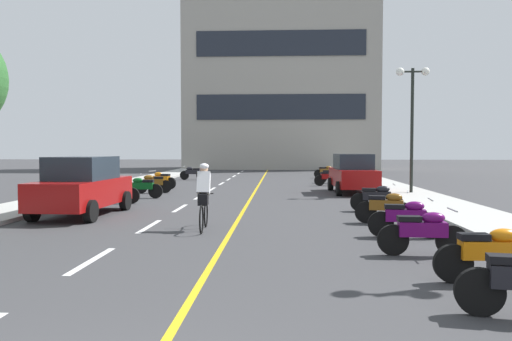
% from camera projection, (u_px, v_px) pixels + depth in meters
% --- Properties ---
extents(ground_plane, '(140.00, 140.00, 0.00)m').
position_uv_depth(ground_plane, '(250.00, 191.00, 23.93)').
color(ground_plane, '#38383A').
extents(curb_left, '(2.40, 72.00, 0.12)m').
position_uv_depth(curb_left, '(124.00, 185.00, 27.27)').
color(curb_left, '#A8A8A3').
rests_on(curb_left, ground).
extents(curb_right, '(2.40, 72.00, 0.12)m').
position_uv_depth(curb_right, '(386.00, 186.00, 26.56)').
color(curb_right, '#A8A8A3').
rests_on(curb_right, ground).
extents(lane_dash_1, '(0.14, 2.20, 0.01)m').
position_uv_depth(lane_dash_1, '(92.00, 260.00, 9.06)').
color(lane_dash_1, silver).
rests_on(lane_dash_1, ground).
extents(lane_dash_2, '(0.14, 2.20, 0.01)m').
position_uv_depth(lane_dash_2, '(149.00, 226.00, 13.05)').
color(lane_dash_2, silver).
rests_on(lane_dash_2, ground).
extents(lane_dash_3, '(0.14, 2.20, 0.01)m').
position_uv_depth(lane_dash_3, '(180.00, 208.00, 17.04)').
color(lane_dash_3, silver).
rests_on(lane_dash_3, ground).
extents(lane_dash_4, '(0.14, 2.20, 0.01)m').
position_uv_depth(lane_dash_4, '(199.00, 197.00, 21.03)').
color(lane_dash_4, silver).
rests_on(lane_dash_4, ground).
extents(lane_dash_5, '(0.14, 2.20, 0.01)m').
position_uv_depth(lane_dash_5, '(212.00, 189.00, 25.03)').
color(lane_dash_5, silver).
rests_on(lane_dash_5, ground).
extents(lane_dash_6, '(0.14, 2.20, 0.01)m').
position_uv_depth(lane_dash_6, '(221.00, 184.00, 29.02)').
color(lane_dash_6, silver).
rests_on(lane_dash_6, ground).
extents(lane_dash_7, '(0.14, 2.20, 0.01)m').
position_uv_depth(lane_dash_7, '(229.00, 179.00, 33.01)').
color(lane_dash_7, silver).
rests_on(lane_dash_7, ground).
extents(lane_dash_8, '(0.14, 2.20, 0.01)m').
position_uv_depth(lane_dash_8, '(234.00, 176.00, 37.00)').
color(lane_dash_8, silver).
rests_on(lane_dash_8, ground).
extents(lane_dash_9, '(0.14, 2.20, 0.01)m').
position_uv_depth(lane_dash_9, '(239.00, 173.00, 40.99)').
color(lane_dash_9, silver).
rests_on(lane_dash_9, ground).
extents(lane_dash_10, '(0.14, 2.20, 0.01)m').
position_uv_depth(lane_dash_10, '(242.00, 171.00, 44.98)').
color(lane_dash_10, silver).
rests_on(lane_dash_10, ground).
extents(lane_dash_11, '(0.14, 2.20, 0.01)m').
position_uv_depth(lane_dash_11, '(245.00, 169.00, 48.97)').
color(lane_dash_11, silver).
rests_on(lane_dash_11, ground).
extents(centre_line_yellow, '(0.12, 66.00, 0.01)m').
position_uv_depth(centre_line_yellow, '(258.00, 186.00, 26.91)').
color(centre_line_yellow, gold).
rests_on(centre_line_yellow, ground).
extents(office_building, '(19.43, 7.42, 20.35)m').
position_uv_depth(office_building, '(281.00, 71.00, 51.00)').
color(office_building, '#9E998E').
rests_on(office_building, ground).
extents(street_lamp_mid, '(1.46, 0.36, 5.52)m').
position_uv_depth(street_lamp_mid, '(412.00, 102.00, 21.72)').
color(street_lamp_mid, black).
rests_on(street_lamp_mid, curb_right).
extents(parked_car_near, '(2.03, 4.25, 1.82)m').
position_uv_depth(parked_car_near, '(83.00, 186.00, 15.14)').
color(parked_car_near, black).
rests_on(parked_car_near, ground).
extents(parked_car_mid, '(2.02, 4.25, 1.82)m').
position_uv_depth(parked_car_mid, '(353.00, 173.00, 22.82)').
color(parked_car_mid, black).
rests_on(parked_car_mid, ground).
extents(motorcycle_1, '(1.70, 0.60, 0.92)m').
position_uv_depth(motorcycle_1, '(491.00, 253.00, 7.49)').
color(motorcycle_1, black).
rests_on(motorcycle_1, ground).
extents(motorcycle_2, '(1.70, 0.60, 0.92)m').
position_uv_depth(motorcycle_2, '(423.00, 232.00, 9.43)').
color(motorcycle_2, black).
rests_on(motorcycle_2, ground).
extents(motorcycle_3, '(1.70, 0.60, 0.92)m').
position_uv_depth(motorcycle_3, '(406.00, 217.00, 11.37)').
color(motorcycle_3, black).
rests_on(motorcycle_3, ground).
extents(motorcycle_4, '(1.67, 0.71, 0.92)m').
position_uv_depth(motorcycle_4, '(387.00, 207.00, 13.45)').
color(motorcycle_4, black).
rests_on(motorcycle_4, ground).
extents(motorcycle_5, '(1.70, 0.60, 0.92)m').
position_uv_depth(motorcycle_5, '(377.00, 197.00, 16.09)').
color(motorcycle_5, black).
rests_on(motorcycle_5, ground).
extents(motorcycle_6, '(1.70, 0.60, 0.92)m').
position_uv_depth(motorcycle_6, '(117.00, 191.00, 18.47)').
color(motorcycle_6, black).
rests_on(motorcycle_6, ground).
extents(motorcycle_7, '(1.70, 0.60, 0.92)m').
position_uv_depth(motorcycle_7, '(142.00, 187.00, 20.46)').
color(motorcycle_7, black).
rests_on(motorcycle_7, ground).
extents(motorcycle_8, '(1.67, 0.69, 0.92)m').
position_uv_depth(motorcycle_8, '(153.00, 183.00, 22.74)').
color(motorcycle_8, black).
rests_on(motorcycle_8, ground).
extents(motorcycle_9, '(1.64, 0.80, 0.92)m').
position_uv_depth(motorcycle_9, '(161.00, 179.00, 25.39)').
color(motorcycle_9, black).
rests_on(motorcycle_9, ground).
extents(motorcycle_10, '(1.67, 0.69, 0.92)m').
position_uv_depth(motorcycle_10, '(329.00, 177.00, 27.43)').
color(motorcycle_10, black).
rests_on(motorcycle_10, ground).
extents(motorcycle_11, '(1.65, 0.77, 0.92)m').
position_uv_depth(motorcycle_11, '(331.00, 175.00, 29.35)').
color(motorcycle_11, black).
rests_on(motorcycle_11, ground).
extents(motorcycle_12, '(1.70, 0.60, 0.92)m').
position_uv_depth(motorcycle_12, '(192.00, 173.00, 32.62)').
color(motorcycle_12, black).
rests_on(motorcycle_12, ground).
extents(motorcycle_13, '(1.69, 0.61, 0.92)m').
position_uv_depth(motorcycle_13, '(326.00, 171.00, 34.59)').
color(motorcycle_13, black).
rests_on(motorcycle_13, ground).
extents(cyclist_rider, '(0.42, 1.77, 1.71)m').
position_uv_depth(cyclist_rider, '(204.00, 195.00, 12.45)').
color(cyclist_rider, black).
rests_on(cyclist_rider, ground).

